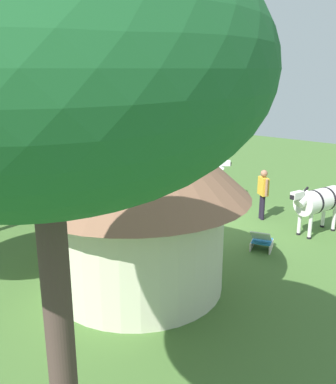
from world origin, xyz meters
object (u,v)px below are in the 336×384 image
patio_chair_near_hut (140,205)px  guest_beside_umbrella (95,176)px  zebra_nearest_camera (200,172)px  patio_chair_near_lawn (71,212)px  striped_lounge_chair (262,241)px  standing_watcher (263,190)px  patio_dining_table (102,198)px  patio_chair_east_end (97,192)px  acacia_tree_far_lawn (38,72)px  zebra_by_umbrella (318,201)px  shade_umbrella (100,140)px  thatched_hut (137,183)px  guest_behind_table (136,178)px

patio_chair_near_hut → guest_beside_umbrella: size_ratio=0.55×
patio_chair_near_hut → zebra_nearest_camera: zebra_nearest_camera is taller
patio_chair_near_lawn → striped_lounge_chair: patio_chair_near_lawn is taller
standing_watcher → striped_lounge_chair: standing_watcher is taller
patio_chair_near_lawn → patio_chair_near_hut: (-1.17, -1.87, 0.00)m
patio_dining_table → patio_chair_east_end: size_ratio=1.81×
standing_watcher → acacia_tree_far_lawn: (-3.11, 10.14, 3.75)m
patio_chair_near_lawn → guest_beside_umbrella: bearing=125.2°
patio_chair_near_lawn → zebra_nearest_camera: size_ratio=0.50×
zebra_nearest_camera → zebra_by_umbrella: (-4.80, 0.69, -0.03)m
acacia_tree_far_lawn → shade_umbrella: bearing=-43.6°
patio_chair_near_hut → zebra_by_umbrella: (-4.86, -2.55, 0.48)m
shade_umbrella → patio_chair_near_lawn: size_ratio=4.20×
zebra_nearest_camera → patio_chair_near_lawn: bearing=-47.9°
patio_chair_near_hut → zebra_by_umbrella: bearing=-90.7°
zebra_by_umbrella → standing_watcher: bearing=12.9°
guest_beside_umbrella → standing_watcher: bearing=-139.7°
zebra_nearest_camera → striped_lounge_chair: bearing=21.2°
shade_umbrella → patio_chair_east_end: bearing=-32.3°
patio_dining_table → zebra_nearest_camera: size_ratio=0.90×
thatched_hut → shade_umbrella: thatched_hut is taller
guest_beside_umbrella → guest_behind_table: size_ratio=1.05×
patio_dining_table → patio_chair_near_hut: bearing=-151.6°
patio_chair_near_lawn → standing_watcher: standing_watcher is taller
shade_umbrella → patio_chair_near_hut: (-1.12, -0.60, -2.09)m
thatched_hut → standing_watcher: 6.02m
patio_dining_table → standing_watcher: 5.27m
thatched_hut → patio_chair_near_hut: size_ratio=5.46×
patio_chair_near_hut → guest_beside_umbrella: 2.70m
shade_umbrella → patio_dining_table: size_ratio=2.32×
shade_umbrella → zebra_nearest_camera: (-1.18, -3.84, -1.57)m
patio_chair_near_lawn → striped_lounge_chair: 5.85m
patio_dining_table → standing_watcher: standing_watcher is taller
guest_beside_umbrella → guest_behind_table: (-1.24, -0.89, -0.05)m
thatched_hut → patio_chair_east_end: bearing=-32.3°
patio_dining_table → patio_chair_east_end: (1.07, -0.68, -0.14)m
patio_chair_near_hut → guest_beside_umbrella: guest_beside_umbrella is taller
guest_beside_umbrella → striped_lounge_chair: size_ratio=1.79×
patio_chair_near_lawn → striped_lounge_chair: size_ratio=0.98×
patio_chair_near_hut → guest_beside_umbrella: bearing=53.4°
patio_chair_near_lawn → guest_behind_table: guest_behind_table is taller
patio_chair_near_lawn → guest_beside_umbrella: size_ratio=0.55×
patio_dining_table → shade_umbrella: bearing=45.0°
patio_chair_east_end → acacia_tree_far_lawn: (-8.32, 7.57, 4.23)m
guest_behind_table → standing_watcher: 4.62m
patio_chair_near_lawn → zebra_by_umbrella: size_ratio=0.43×
thatched_hut → striped_lounge_chair: thatched_hut is taller
striped_lounge_chair → zebra_nearest_camera: 5.10m
patio_chair_near_lawn → zebra_by_umbrella: (-6.04, -4.42, 0.48)m
zebra_nearest_camera → zebra_by_umbrella: bearing=47.5°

